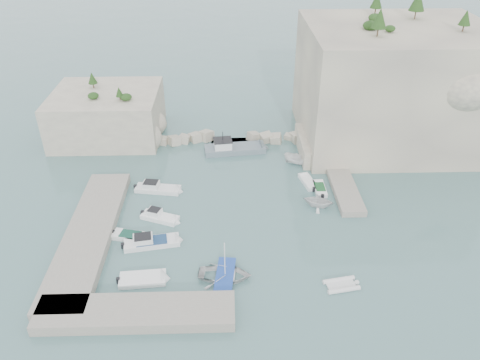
{
  "coord_description": "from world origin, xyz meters",
  "views": [
    {
      "loc": [
        -1.36,
        -42.25,
        33.37
      ],
      "look_at": [
        0.0,
        6.0,
        3.0
      ],
      "focal_mm": 35.0,
      "sensor_mm": 36.0,
      "label": 1
    }
  ],
  "objects_px": {
    "motorboat_a": "(158,191)",
    "motorboat_b": "(160,219)",
    "motorboat_d": "(152,245)",
    "tender_east_c": "(308,183)",
    "tender_east_b": "(320,190)",
    "inflatable_dinghy": "(341,286)",
    "rowboat": "(225,278)",
    "work_boat": "(235,152)",
    "motorboat_e": "(143,281)",
    "tender_east_d": "(299,164)",
    "tender_east_a": "(318,206)",
    "motorboat_c": "(131,238)"
  },
  "relations": [
    {
      "from": "motorboat_a",
      "to": "motorboat_c",
      "type": "relative_size",
      "value": 1.42
    },
    {
      "from": "motorboat_e",
      "to": "tender_east_c",
      "type": "xyz_separation_m",
      "value": [
        19.19,
        17.56,
        0.0
      ]
    },
    {
      "from": "motorboat_a",
      "to": "motorboat_b",
      "type": "bearing_deg",
      "value": -72.35
    },
    {
      "from": "motorboat_c",
      "to": "rowboat",
      "type": "xyz_separation_m",
      "value": [
        10.56,
        -6.56,
        0.0
      ]
    },
    {
      "from": "rowboat",
      "to": "tender_east_a",
      "type": "height_order",
      "value": "tender_east_a"
    },
    {
      "from": "tender_east_b",
      "to": "inflatable_dinghy",
      "type": "bearing_deg",
      "value": 177.23
    },
    {
      "from": "tender_east_c",
      "to": "inflatable_dinghy",
      "type": "bearing_deg",
      "value": 167.75
    },
    {
      "from": "motorboat_e",
      "to": "motorboat_b",
      "type": "bearing_deg",
      "value": 82.59
    },
    {
      "from": "tender_east_a",
      "to": "rowboat",
      "type": "bearing_deg",
      "value": 154.54
    },
    {
      "from": "rowboat",
      "to": "tender_east_d",
      "type": "bearing_deg",
      "value": -18.78
    },
    {
      "from": "work_boat",
      "to": "motorboat_b",
      "type": "bearing_deg",
      "value": -125.73
    },
    {
      "from": "motorboat_b",
      "to": "inflatable_dinghy",
      "type": "height_order",
      "value": "motorboat_b"
    },
    {
      "from": "tender_east_a",
      "to": "tender_east_b",
      "type": "height_order",
      "value": "tender_east_a"
    },
    {
      "from": "motorboat_d",
      "to": "tender_east_d",
      "type": "relative_size",
      "value": 1.49
    },
    {
      "from": "motorboat_a",
      "to": "work_boat",
      "type": "bearing_deg",
      "value": 54.14
    },
    {
      "from": "motorboat_e",
      "to": "tender_east_a",
      "type": "relative_size",
      "value": 1.37
    },
    {
      "from": "motorboat_d",
      "to": "work_boat",
      "type": "height_order",
      "value": "work_boat"
    },
    {
      "from": "tender_east_d",
      "to": "motorboat_a",
      "type": "bearing_deg",
      "value": 130.22
    },
    {
      "from": "motorboat_c",
      "to": "motorboat_d",
      "type": "distance_m",
      "value": 2.8
    },
    {
      "from": "motorboat_e",
      "to": "work_boat",
      "type": "distance_m",
      "value": 28.35
    },
    {
      "from": "motorboat_c",
      "to": "tender_east_a",
      "type": "xyz_separation_m",
      "value": [
        21.98,
        5.53,
        0.0
      ]
    },
    {
      "from": "motorboat_b",
      "to": "motorboat_d",
      "type": "distance_m",
      "value": 4.58
    },
    {
      "from": "motorboat_d",
      "to": "inflatable_dinghy",
      "type": "distance_m",
      "value": 20.62
    },
    {
      "from": "motorboat_d",
      "to": "tender_east_d",
      "type": "xyz_separation_m",
      "value": [
        18.49,
        17.03,
        0.0
      ]
    },
    {
      "from": "inflatable_dinghy",
      "to": "work_boat",
      "type": "relative_size",
      "value": 0.37
    },
    {
      "from": "motorboat_b",
      "to": "work_boat",
      "type": "bearing_deg",
      "value": 82.54
    },
    {
      "from": "tender_east_b",
      "to": "work_boat",
      "type": "height_order",
      "value": "work_boat"
    },
    {
      "from": "tender_east_a",
      "to": "tender_east_c",
      "type": "bearing_deg",
      "value": 22.76
    },
    {
      "from": "motorboat_c",
      "to": "motorboat_e",
      "type": "xyz_separation_m",
      "value": [
        2.35,
        -6.8,
        0.0
      ]
    },
    {
      "from": "inflatable_dinghy",
      "to": "tender_east_d",
      "type": "bearing_deg",
      "value": 82.0
    },
    {
      "from": "tender_east_d",
      "to": "work_boat",
      "type": "bearing_deg",
      "value": 88.01
    },
    {
      "from": "motorboat_a",
      "to": "tender_east_d",
      "type": "distance_m",
      "value": 20.13
    },
    {
      "from": "tender_east_c",
      "to": "work_boat",
      "type": "distance_m",
      "value": 13.14
    },
    {
      "from": "motorboat_b",
      "to": "work_boat",
      "type": "xyz_separation_m",
      "value": [
        9.17,
        16.45,
        0.0
      ]
    },
    {
      "from": "inflatable_dinghy",
      "to": "motorboat_e",
      "type": "bearing_deg",
      "value": 166.07
    },
    {
      "from": "motorboat_c",
      "to": "motorboat_e",
      "type": "relative_size",
      "value": 0.89
    },
    {
      "from": "motorboat_d",
      "to": "tender_east_c",
      "type": "height_order",
      "value": "motorboat_d"
    },
    {
      "from": "inflatable_dinghy",
      "to": "work_boat",
      "type": "height_order",
      "value": "work_boat"
    },
    {
      "from": "rowboat",
      "to": "motorboat_e",
      "type": "bearing_deg",
      "value": 97.96
    },
    {
      "from": "motorboat_d",
      "to": "motorboat_c",
      "type": "bearing_deg",
      "value": 145.38
    },
    {
      "from": "motorboat_e",
      "to": "rowboat",
      "type": "height_order",
      "value": "rowboat"
    },
    {
      "from": "motorboat_b",
      "to": "inflatable_dinghy",
      "type": "relative_size",
      "value": 1.36
    },
    {
      "from": "motorboat_b",
      "to": "rowboat",
      "type": "height_order",
      "value": "motorboat_b"
    },
    {
      "from": "tender_east_b",
      "to": "tender_east_c",
      "type": "xyz_separation_m",
      "value": [
        -1.27,
        1.71,
        0.0
      ]
    },
    {
      "from": "tender_east_b",
      "to": "work_boat",
      "type": "xyz_separation_m",
      "value": [
        -10.77,
        10.8,
        0.0
      ]
    },
    {
      "from": "motorboat_c",
      "to": "inflatable_dinghy",
      "type": "relative_size",
      "value": 1.24
    },
    {
      "from": "rowboat",
      "to": "tender_east_b",
      "type": "xyz_separation_m",
      "value": [
        12.26,
        15.6,
        0.0
      ]
    },
    {
      "from": "motorboat_b",
      "to": "work_boat",
      "type": "distance_m",
      "value": 18.84
    },
    {
      "from": "tender_east_a",
      "to": "work_boat",
      "type": "height_order",
      "value": "work_boat"
    },
    {
      "from": "motorboat_d",
      "to": "motorboat_e",
      "type": "relative_size",
      "value": 1.31
    }
  ]
}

